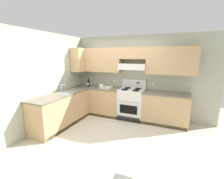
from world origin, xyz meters
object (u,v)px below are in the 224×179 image
stove (131,104)px  bowl (107,88)px  wine_bottle (89,83)px  paper_towel_roll (101,86)px

stove → bowl: bearing=-176.6°
stove → wine_bottle: wine_bottle is taller
wine_bottle → paper_towel_roll: bearing=-2.1°
wine_bottle → bowl: (0.68, -0.02, -0.11)m
paper_towel_roll → stove: bearing=2.3°
stove → paper_towel_roll: (-1.02, -0.04, 0.49)m
stove → paper_towel_roll: 1.13m
stove → bowl: size_ratio=3.52×
stove → wine_bottle: bearing=-179.1°
wine_bottle → paper_towel_roll: wine_bottle is taller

